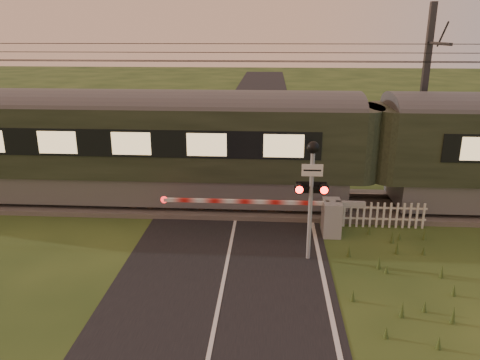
# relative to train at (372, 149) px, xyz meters

# --- Properties ---
(ground) EXTENTS (160.00, 160.00, 0.00)m
(ground) POSITION_rel_train_xyz_m (-4.97, -6.50, -2.34)
(ground) COLOR #243C17
(ground) RESTS_ON ground
(road) EXTENTS (6.00, 140.00, 0.03)m
(road) POSITION_rel_train_xyz_m (-4.95, -6.73, -2.33)
(road) COLOR black
(road) RESTS_ON ground
(track_bed) EXTENTS (140.00, 3.40, 0.39)m
(track_bed) POSITION_rel_train_xyz_m (-4.97, 0.00, -2.28)
(track_bed) COLOR #47423D
(track_bed) RESTS_ON ground
(overhead_wires) EXTENTS (120.00, 0.62, 0.62)m
(overhead_wires) POSITION_rel_train_xyz_m (-4.97, 0.00, 3.38)
(overhead_wires) COLOR black
(overhead_wires) RESTS_ON ground
(train) EXTENTS (44.20, 3.05, 4.12)m
(train) POSITION_rel_train_xyz_m (0.00, 0.00, 0.00)
(train) COLOR slate
(train) RESTS_ON ground
(boom_gate) EXTENTS (6.82, 0.91, 1.21)m
(boom_gate) POSITION_rel_train_xyz_m (-1.97, -2.57, -1.68)
(boom_gate) COLOR gray
(boom_gate) RESTS_ON ground
(crossing_signal) EXTENTS (0.92, 0.36, 3.61)m
(crossing_signal) POSITION_rel_train_xyz_m (-2.57, -4.43, 0.14)
(crossing_signal) COLOR gray
(crossing_signal) RESTS_ON ground
(picket_fence) EXTENTS (3.15, 0.08, 0.92)m
(picket_fence) POSITION_rel_train_xyz_m (0.08, -1.89, -1.88)
(picket_fence) COLOR silver
(picket_fence) RESTS_ON ground
(catenary_mast) EXTENTS (0.24, 2.47, 7.61)m
(catenary_mast) POSITION_rel_train_xyz_m (2.37, 2.23, 1.60)
(catenary_mast) COLOR #2D2D30
(catenary_mast) RESTS_ON ground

